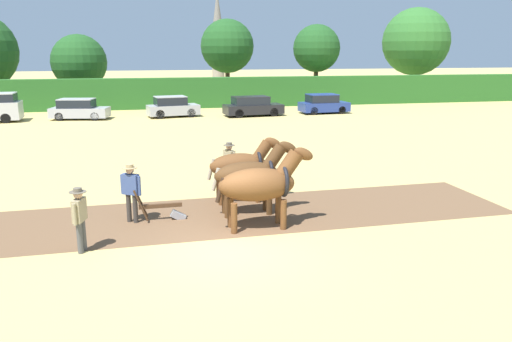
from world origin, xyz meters
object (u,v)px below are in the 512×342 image
(church_spire, at_px, (218,33))
(tree_right, at_px, (416,42))
(farmer_at_plow, at_px, (131,188))
(parked_car_left, at_px, (79,110))
(draft_horse_trail_left, at_px, (242,165))
(tree_center_left, at_px, (79,62))
(tree_center_right, at_px, (317,49))
(draft_horse_lead_right, at_px, (251,174))
(farmer_onlooker_left, at_px, (80,215))
(parked_car_center, at_px, (252,106))
(plow, at_px, (165,210))
(farmer_beside_team, at_px, (229,161))
(parked_car_center_left, at_px, (172,107))
(draft_horse_lead_left, at_px, (261,184))
(parked_car_center_right, at_px, (323,104))
(tree_center, at_px, (227,46))

(church_spire, bearing_deg, tree_right, -66.69)
(farmer_at_plow, relative_size, parked_car_left, 0.40)
(church_spire, distance_m, draft_horse_trail_left, 71.68)
(tree_center_left, height_order, tree_center_right, tree_center_right)
(church_spire, height_order, parked_car_left, church_spire)
(draft_horse_trail_left, bearing_deg, parked_car_left, 107.99)
(draft_horse_lead_right, relative_size, draft_horse_trail_left, 1.06)
(farmer_onlooker_left, xyz_separation_m, parked_car_center, (9.57, 25.33, -0.24))
(draft_horse_trail_left, height_order, farmer_onlooker_left, draft_horse_trail_left)
(tree_right, bearing_deg, plow, -128.03)
(tree_center_right, distance_m, farmer_beside_team, 32.58)
(plow, xyz_separation_m, farmer_at_plow, (-0.94, -0.00, 0.72))
(parked_car_center_left, bearing_deg, farmer_beside_team, -97.34)
(church_spire, height_order, plow, church_spire)
(tree_right, relative_size, draft_horse_lead_right, 3.42)
(farmer_onlooker_left, bearing_deg, farmer_at_plow, 75.86)
(draft_horse_lead_left, height_order, draft_horse_lead_right, draft_horse_lead_left)
(draft_horse_lead_right, distance_m, parked_car_center_right, 26.04)
(tree_right, xyz_separation_m, parked_car_center_right, (-14.11, -11.37, -5.09))
(tree_center_left, xyz_separation_m, tree_right, (33.93, 0.35, 1.94))
(draft_horse_lead_right, bearing_deg, draft_horse_lead_left, -90.23)
(farmer_onlooker_left, bearing_deg, tree_center_right, 78.90)
(farmer_at_plow, bearing_deg, plow, -56.90)
(tree_center_left, xyz_separation_m, draft_horse_lead_right, (9.08, -34.73, -2.64))
(tree_right, relative_size, parked_car_center, 2.00)
(parked_car_center, bearing_deg, tree_center_left, 133.89)
(tree_right, relative_size, draft_horse_trail_left, 3.63)
(tree_right, bearing_deg, church_spire, 113.31)
(farmer_at_plow, relative_size, farmer_onlooker_left, 1.05)
(parked_car_center_right, bearing_deg, parked_car_left, 175.32)
(tree_right, relative_size, farmer_at_plow, 5.34)
(plow, xyz_separation_m, farmer_beside_team, (2.45, 3.17, 0.67))
(church_spire, distance_m, farmer_onlooker_left, 75.77)
(church_spire, bearing_deg, draft_horse_trail_left, -97.18)
(farmer_beside_team, height_order, parked_car_center_left, farmer_beside_team)
(draft_horse_lead_right, xyz_separation_m, parked_car_center_left, (-1.24, 23.94, -0.49))
(tree_center_left, distance_m, farmer_onlooker_left, 37.18)
(farmer_at_plow, distance_m, farmer_onlooker_left, 2.34)
(draft_horse_trail_left, distance_m, farmer_onlooker_left, 5.80)
(farmer_onlooker_left, bearing_deg, parked_car_center, 85.38)
(tree_center_right, bearing_deg, parked_car_center_right, -104.61)
(parked_car_center_left, bearing_deg, draft_horse_lead_left, -97.41)
(tree_center_left, xyz_separation_m, farmer_beside_team, (8.91, -31.62, -2.90))
(farmer_at_plow, xyz_separation_m, farmer_onlooker_left, (-1.18, -2.02, -0.06))
(church_spire, bearing_deg, tree_center, -96.41)
(parked_car_center_right, bearing_deg, parked_car_center_left, 175.03)
(draft_horse_lead_left, xyz_separation_m, farmer_at_plow, (-3.59, 1.25, -0.26))
(draft_horse_trail_left, xyz_separation_m, parked_car_center_right, (10.78, 22.40, -0.50))
(tree_center, xyz_separation_m, parked_car_center, (0.17, -11.24, -4.59))
(tree_right, bearing_deg, tree_center, -178.34)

